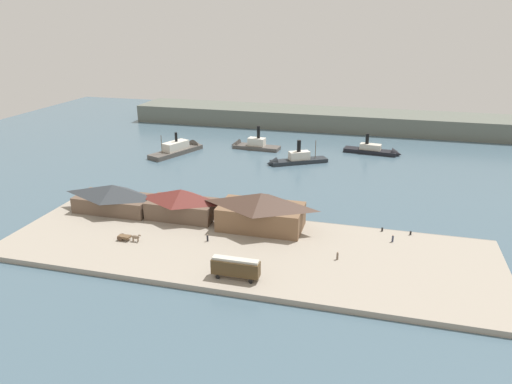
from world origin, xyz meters
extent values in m
plane|color=#476070|center=(0.00, 0.00, 0.00)|extent=(320.00, 320.00, 0.00)
cube|color=#9E9384|center=(0.00, -22.00, 0.60)|extent=(110.00, 36.00, 1.20)
cube|color=gray|center=(0.00, -3.60, 0.50)|extent=(110.00, 0.80, 1.00)
cube|color=brown|center=(-38.95, -10.24, 3.25)|extent=(19.91, 9.16, 4.10)
pyramid|color=#33383D|center=(-38.95, -10.24, 6.85)|extent=(20.31, 9.62, 3.10)
cube|color=brown|center=(-19.95, -9.77, 3.47)|extent=(17.08, 8.77, 4.55)
pyramid|color=maroon|center=(-19.95, -9.77, 7.26)|extent=(17.42, 9.21, 3.03)
cube|color=brown|center=(1.03, -10.63, 4.05)|extent=(20.07, 10.92, 5.70)
pyramid|color=#473328|center=(1.03, -10.63, 8.50)|extent=(20.47, 11.46, 3.20)
cube|color=#4C381E|center=(2.29, -35.29, 3.58)|extent=(9.58, 2.30, 2.96)
cube|color=beige|center=(2.29, -35.29, 5.31)|extent=(9.19, 1.61, 0.50)
cylinder|color=black|center=(5.65, -34.14, 1.65)|extent=(0.90, 0.18, 0.90)
cylinder|color=black|center=(5.65, -36.44, 1.65)|extent=(0.90, 0.18, 0.90)
cylinder|color=black|center=(-1.06, -34.14, 1.65)|extent=(0.90, 0.18, 0.90)
cylinder|color=black|center=(-1.06, -36.44, 1.65)|extent=(0.90, 0.18, 0.90)
cube|color=brown|center=(-27.51, -25.56, 2.05)|extent=(2.83, 1.59, 0.50)
cylinder|color=#4C3828|center=(-28.36, -24.76, 1.80)|extent=(1.20, 0.10, 1.20)
cylinder|color=#4C3828|center=(-28.36, -26.35, 1.80)|extent=(1.20, 0.10, 1.20)
ellipsoid|color=#7A6651|center=(-24.69, -25.56, 2.30)|extent=(2.00, 0.70, 0.90)
ellipsoid|color=#7A6651|center=(-23.59, -25.56, 2.85)|extent=(0.70, 0.32, 0.44)
cylinder|color=#7A6651|center=(-24.09, -25.36, 1.70)|extent=(0.16, 0.16, 1.00)
cylinder|color=#7A6651|center=(-24.09, -25.76, 1.70)|extent=(0.16, 0.16, 1.00)
cylinder|color=#7A6651|center=(-25.29, -25.36, 1.70)|extent=(0.16, 0.16, 1.00)
cylinder|color=#7A6651|center=(-25.29, -25.76, 1.70)|extent=(0.16, 0.16, 1.00)
cylinder|color=#6B5B4C|center=(20.71, -22.21, 1.96)|extent=(0.44, 0.44, 1.52)
sphere|color=#CCA889|center=(20.71, -22.21, 2.86)|extent=(0.28, 0.28, 0.28)
cylinder|color=#33384C|center=(31.96, -10.49, 1.94)|extent=(0.43, 0.43, 1.47)
sphere|color=#CCA889|center=(31.96, -10.49, 2.81)|extent=(0.27, 0.27, 0.27)
cylinder|color=#232328|center=(-8.87, -21.16, 1.93)|extent=(0.43, 0.43, 1.47)
sphere|color=#CCA889|center=(-8.87, -21.16, 2.80)|extent=(0.27, 0.27, 0.27)
cylinder|color=black|center=(29.55, -5.15, 1.65)|extent=(0.44, 0.44, 0.90)
cylinder|color=black|center=(36.04, -5.52, 1.65)|extent=(0.44, 0.44, 0.90)
cube|color=#514C47|center=(-20.10, 63.98, 0.69)|extent=(18.72, 7.15, 1.37)
cone|color=#514C47|center=(-29.24, 64.68, 0.69)|extent=(3.69, 5.43, 5.19)
cube|color=silver|center=(-20.10, 63.98, 2.89)|extent=(6.85, 4.08, 3.03)
cylinder|color=black|center=(-19.36, 63.92, 6.82)|extent=(1.27, 1.27, 4.83)
cube|color=#23282D|center=(-0.46, 49.19, 0.69)|extent=(20.01, 14.46, 1.37)
cone|color=#23282D|center=(-9.28, 43.97, 0.69)|extent=(5.31, 5.49, 4.19)
cube|color=silver|center=(-0.46, 49.19, 2.82)|extent=(7.96, 6.62, 2.90)
cylinder|color=black|center=(-0.64, 49.09, 6.31)|extent=(1.40, 1.40, 4.07)
cylinder|color=brown|center=(4.83, 52.33, 4.68)|extent=(0.24, 0.24, 6.61)
cube|color=black|center=(23.48, 69.11, 0.74)|extent=(20.19, 7.49, 1.49)
cone|color=black|center=(33.25, 67.82, 0.74)|extent=(4.10, 4.87, 4.44)
cube|color=beige|center=(23.48, 69.11, 2.55)|extent=(8.17, 4.48, 2.14)
cylinder|color=black|center=(22.04, 69.31, 5.58)|extent=(1.31, 1.31, 3.91)
cube|color=#514C47|center=(-47.88, 48.95, 0.83)|extent=(14.35, 23.85, 1.65)
cone|color=#514C47|center=(-43.55, 59.73, 0.83)|extent=(6.68, 5.94, 5.52)
cube|color=silver|center=(-47.88, 48.95, 3.20)|extent=(7.97, 11.17, 3.10)
cylinder|color=black|center=(-47.69, 49.41, 6.49)|extent=(1.01, 1.01, 3.47)
cylinder|color=brown|center=(-50.47, 42.48, 5.13)|extent=(0.24, 0.24, 6.96)
cube|color=#60665B|center=(0.00, 110.00, 4.00)|extent=(180.00, 24.00, 8.00)
camera|label=1|loc=(27.74, -114.37, 49.90)|focal=33.85mm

